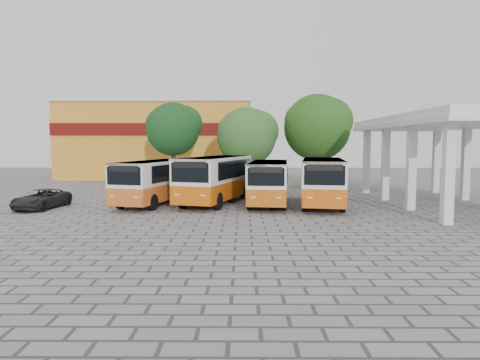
{
  "coord_description": "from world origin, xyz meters",
  "views": [
    {
      "loc": [
        -1.6,
        -22.15,
        3.72
      ],
      "look_at": [
        -1.77,
        4.06,
        1.5
      ],
      "focal_mm": 32.0,
      "sensor_mm": 36.0,
      "label": 1
    }
  ],
  "objects_px": {
    "bus_centre_right": "(269,180)",
    "bus_far_left": "(155,179)",
    "bus_centre_left": "(216,176)",
    "bus_far_right": "(323,179)",
    "parked_car": "(41,199)"
  },
  "relations": [
    {
      "from": "parked_car",
      "to": "bus_far_right",
      "type": "bearing_deg",
      "value": 12.52
    },
    {
      "from": "bus_far_right",
      "to": "bus_centre_left",
      "type": "bearing_deg",
      "value": -179.09
    },
    {
      "from": "bus_centre_right",
      "to": "bus_far_left",
      "type": "bearing_deg",
      "value": -175.12
    },
    {
      "from": "bus_far_left",
      "to": "parked_car",
      "type": "distance_m",
      "value": 6.57
    },
    {
      "from": "bus_far_right",
      "to": "bus_centre_right",
      "type": "bearing_deg",
      "value": -178.09
    },
    {
      "from": "bus_far_left",
      "to": "bus_far_right",
      "type": "relative_size",
      "value": 0.97
    },
    {
      "from": "bus_far_left",
      "to": "bus_centre_left",
      "type": "bearing_deg",
      "value": 21.51
    },
    {
      "from": "bus_centre_left",
      "to": "bus_centre_right",
      "type": "bearing_deg",
      "value": 7.13
    },
    {
      "from": "bus_far_right",
      "to": "parked_car",
      "type": "distance_m",
      "value": 16.54
    },
    {
      "from": "bus_far_left",
      "to": "bus_far_right",
      "type": "height_order",
      "value": "bus_far_right"
    },
    {
      "from": "bus_centre_right",
      "to": "bus_far_right",
      "type": "bearing_deg",
      "value": -1.59
    },
    {
      "from": "bus_far_right",
      "to": "parked_car",
      "type": "xyz_separation_m",
      "value": [
        -16.45,
        -1.35,
        -1.07
      ]
    },
    {
      "from": "bus_far_left",
      "to": "parked_car",
      "type": "relative_size",
      "value": 1.97
    },
    {
      "from": "bus_far_left",
      "to": "bus_centre_right",
      "type": "distance_m",
      "value": 7.01
    },
    {
      "from": "bus_far_left",
      "to": "bus_far_right",
      "type": "bearing_deg",
      "value": 11.88
    }
  ]
}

